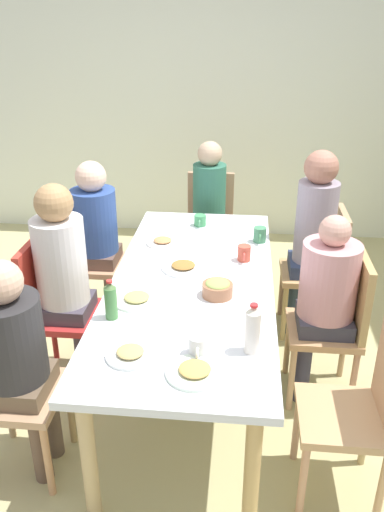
{
  "coord_description": "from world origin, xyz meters",
  "views": [
    {
      "loc": [
        2.6,
        0.26,
        2.1
      ],
      "look_at": [
        0.0,
        0.0,
        0.87
      ],
      "focal_mm": 36.79,
      "sensor_mm": 36.0,
      "label": 1
    }
  ],
  "objects_px": {
    "person_6": "(209,203)",
    "bottle_0": "(111,300)",
    "person_0": "(325,292)",
    "chair_2": "(363,406)",
    "plate_3": "(137,299)",
    "cup_2": "(200,220)",
    "chair_0": "(338,320)",
    "person_3": "(313,229)",
    "person_1": "(63,269)",
    "plate_4": "(130,354)",
    "bottle_1": "(253,329)",
    "bowl_0": "(218,288)",
    "chair_6": "(210,222)",
    "chair_3": "(323,265)",
    "plate_0": "(163,242)",
    "person_4": "(15,351)",
    "chair_4": "(2,381)",
    "cup_1": "(244,253)",
    "chair_1": "(53,305)",
    "dining_table": "(192,292)",
    "chair_5": "(87,255)",
    "cup_3": "(198,346)",
    "person_5": "(97,228)",
    "plate_2": "(195,371)",
    "cup_0": "(260,235)",
    "plate_1": "(183,267)"
  },
  "relations": [
    {
      "from": "person_6",
      "to": "bottle_0",
      "type": "distance_m",
      "value": 1.83
    },
    {
      "from": "person_0",
      "to": "bottle_0",
      "type": "relative_size",
      "value": 5.47
    },
    {
      "from": "chair_2",
      "to": "plate_3",
      "type": "distance_m",
      "value": 1.2
    },
    {
      "from": "cup_2",
      "to": "bottle_0",
      "type": "distance_m",
      "value": 1.3
    },
    {
      "from": "person_6",
      "to": "chair_0",
      "type": "bearing_deg",
      "value": 31.58
    },
    {
      "from": "person_3",
      "to": "person_6",
      "type": "relative_size",
      "value": 1.09
    },
    {
      "from": "person_1",
      "to": "plate_4",
      "type": "distance_m",
      "value": 0.92
    },
    {
      "from": "bottle_1",
      "to": "bowl_0",
      "type": "bearing_deg",
      "value": -159.71
    },
    {
      "from": "chair_0",
      "to": "chair_6",
      "type": "distance_m",
      "value": 1.67
    },
    {
      "from": "chair_3",
      "to": "plate_0",
      "type": "bearing_deg",
      "value": -78.03
    },
    {
      "from": "cup_2",
      "to": "person_1",
      "type": "bearing_deg",
      "value": -40.89
    },
    {
      "from": "chair_2",
      "to": "person_4",
      "type": "xyz_separation_m",
      "value": [
        0.0,
        -1.57,
        0.18
      ]
    },
    {
      "from": "person_0",
      "to": "person_4",
      "type": "xyz_separation_m",
      "value": [
        0.71,
        -1.48,
        0.0
      ]
    },
    {
      "from": "bottle_0",
      "to": "person_4",
      "type": "bearing_deg",
      "value": -54.49
    },
    {
      "from": "chair_0",
      "to": "chair_4",
      "type": "distance_m",
      "value": 1.81
    },
    {
      "from": "cup_2",
      "to": "cup_1",
      "type": "bearing_deg",
      "value": 30.22
    },
    {
      "from": "chair_1",
      "to": "person_4",
      "type": "distance_m",
      "value": 0.74
    },
    {
      "from": "dining_table",
      "to": "cup_2",
      "type": "relative_size",
      "value": 17.88
    },
    {
      "from": "chair_5",
      "to": "chair_4",
      "type": "bearing_deg",
      "value": 0.0
    },
    {
      "from": "bottle_0",
      "to": "chair_5",
      "type": "bearing_deg",
      "value": -157.33
    },
    {
      "from": "person_4",
      "to": "bowl_0",
      "type": "relative_size",
      "value": 7.03
    },
    {
      "from": "chair_3",
      "to": "cup_3",
      "type": "xyz_separation_m",
      "value": [
        1.41,
        -0.73,
        0.26
      ]
    },
    {
      "from": "plate_4",
      "to": "cup_2",
      "type": "bearing_deg",
      "value": 173.83
    },
    {
      "from": "person_4",
      "to": "bottle_1",
      "type": "height_order",
      "value": "person_4"
    },
    {
      "from": "chair_3",
      "to": "person_5",
      "type": "bearing_deg",
      "value": -90.0
    },
    {
      "from": "plate_0",
      "to": "person_4",
      "type": "bearing_deg",
      "value": -22.71
    },
    {
      "from": "person_4",
      "to": "chair_3",
      "type": "bearing_deg",
      "value": 132.13
    },
    {
      "from": "chair_2",
      "to": "plate_4",
      "type": "height_order",
      "value": "chair_2"
    },
    {
      "from": "chair_0",
      "to": "plate_3",
      "type": "xyz_separation_m",
      "value": [
        0.27,
        -1.09,
        0.22
      ]
    },
    {
      "from": "plate_2",
      "to": "cup_0",
      "type": "height_order",
      "value": "cup_0"
    },
    {
      "from": "chair_2",
      "to": "person_6",
      "type": "height_order",
      "value": "person_6"
    },
    {
      "from": "person_6",
      "to": "cup_1",
      "type": "xyz_separation_m",
      "value": [
        1.07,
        0.29,
        0.07
      ]
    },
    {
      "from": "chair_1",
      "to": "cup_2",
      "type": "height_order",
      "value": "chair_1"
    },
    {
      "from": "plate_1",
      "to": "cup_0",
      "type": "height_order",
      "value": "cup_0"
    },
    {
      "from": "chair_6",
      "to": "bottle_0",
      "type": "bearing_deg",
      "value": -10.64
    },
    {
      "from": "chair_2",
      "to": "cup_3",
      "type": "height_order",
      "value": "chair_2"
    },
    {
      "from": "chair_0",
      "to": "chair_1",
      "type": "relative_size",
      "value": 1.0
    },
    {
      "from": "chair_0",
      "to": "person_0",
      "type": "height_order",
      "value": "person_0"
    },
    {
      "from": "chair_5",
      "to": "cup_1",
      "type": "bearing_deg",
      "value": 69.24
    },
    {
      "from": "person_0",
      "to": "person_6",
      "type": "bearing_deg",
      "value": -151.31
    },
    {
      "from": "person_6",
      "to": "person_5",
      "type": "bearing_deg",
      "value": -49.1
    },
    {
      "from": "chair_5",
      "to": "plate_3",
      "type": "height_order",
      "value": "chair_5"
    },
    {
      "from": "chair_2",
      "to": "person_4",
      "type": "distance_m",
      "value": 1.58
    },
    {
      "from": "chair_5",
      "to": "cup_3",
      "type": "relative_size",
      "value": 7.33
    },
    {
      "from": "chair_1",
      "to": "bottle_1",
      "type": "distance_m",
      "value": 1.37
    },
    {
      "from": "chair_2",
      "to": "person_6",
      "type": "distance_m",
      "value": 2.23
    },
    {
      "from": "person_1",
      "to": "plate_1",
      "type": "bearing_deg",
      "value": 101.14
    },
    {
      "from": "chair_4",
      "to": "cup_0",
      "type": "bearing_deg",
      "value": 136.71
    },
    {
      "from": "person_1",
      "to": "chair_5",
      "type": "bearing_deg",
      "value": -172.79
    },
    {
      "from": "plate_3",
      "to": "cup_2",
      "type": "xyz_separation_m",
      "value": [
        -1.09,
        0.23,
        0.02
      ]
    }
  ]
}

